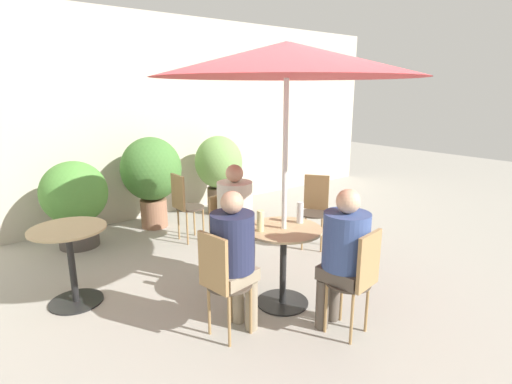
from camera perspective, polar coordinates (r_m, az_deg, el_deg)
ground_plane at (r=3.69m, az=4.75°, el=-17.03°), size 20.00×20.00×0.00m
storefront_wall at (r=6.15m, az=-17.60°, el=9.85°), size 10.00×0.06×3.00m
cafe_table_near at (r=3.63m, az=3.93°, el=-8.60°), size 0.68×0.68×0.73m
cafe_table_far at (r=4.01m, az=-24.98°, el=-7.88°), size 0.66×0.66×0.73m
bistro_chair_0 at (r=4.10m, az=-4.21°, el=-5.37°), size 0.36×0.38×0.89m
bistro_chair_1 at (r=3.12m, az=-5.02°, el=-11.96°), size 0.38×0.36×0.89m
bistro_chair_2 at (r=3.24m, az=14.43°, el=-11.38°), size 0.36×0.38×0.89m
bistro_chair_3 at (r=5.01m, az=8.45°, el=-1.77°), size 0.42×0.41×0.89m
bistro_chair_4 at (r=5.16m, az=-10.26°, el=-1.38°), size 0.36×0.36×0.89m
seated_person_0 at (r=3.94m, az=-2.88°, el=-3.27°), size 0.35×0.38×1.23m
seated_person_1 at (r=3.14m, az=-3.15°, el=-8.38°), size 0.37×0.34×1.19m
seated_person_2 at (r=3.23m, az=12.41°, el=-8.01°), size 0.36×0.40×1.20m
beer_glass_0 at (r=3.44m, az=0.61°, el=-4.14°), size 0.06×0.06×0.18m
beer_glass_1 at (r=3.68m, az=6.31°, el=-2.92°), size 0.06×0.06×0.20m
potted_plant_0 at (r=5.39m, az=-24.48°, el=-0.80°), size 0.79×0.79×1.08m
potted_plant_1 at (r=5.77m, az=-14.71°, el=2.70°), size 0.84×0.84×1.29m
potted_plant_2 at (r=6.27m, az=-5.34°, el=3.61°), size 0.74×0.74×1.23m
umbrella at (r=3.35m, az=4.44°, el=18.30°), size 2.18×2.18×2.29m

